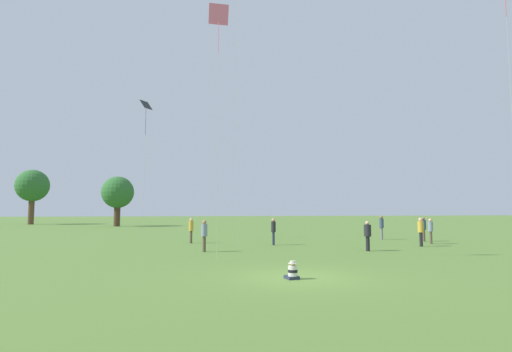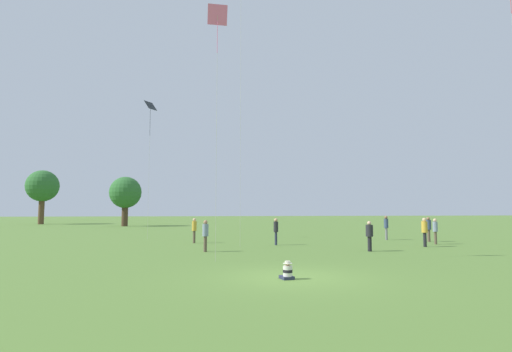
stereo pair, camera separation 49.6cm
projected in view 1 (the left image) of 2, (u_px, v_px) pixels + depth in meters
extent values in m
plane|color=#567A33|center=(297.00, 277.00, 13.22)|extent=(300.00, 300.00, 0.00)
cube|color=#282D47|center=(292.00, 277.00, 12.90)|extent=(0.44, 0.51, 0.10)
cylinder|color=silver|center=(293.00, 271.00, 12.84)|extent=(0.34, 0.34, 0.33)
cylinder|color=black|center=(293.00, 271.00, 12.84)|extent=(0.35, 0.35, 0.09)
sphere|color=#DBAD89|center=(293.00, 263.00, 12.87)|extent=(0.18, 0.18, 0.18)
cylinder|color=beige|center=(293.00, 263.00, 12.87)|extent=(0.30, 0.30, 0.01)
cylinder|color=beige|center=(293.00, 262.00, 12.87)|extent=(0.18, 0.18, 0.08)
cylinder|color=brown|center=(431.00, 238.00, 26.51)|extent=(0.23, 0.23, 0.82)
cylinder|color=gray|center=(431.00, 226.00, 26.57)|extent=(0.43, 0.43, 0.65)
sphere|color=#DBAD89|center=(430.00, 220.00, 26.61)|extent=(0.22, 0.22, 0.22)
cylinder|color=slate|center=(382.00, 234.00, 30.42)|extent=(0.24, 0.24, 0.89)
cylinder|color=#334260|center=(381.00, 223.00, 30.49)|extent=(0.44, 0.44, 0.71)
sphere|color=brown|center=(381.00, 217.00, 30.53)|extent=(0.24, 0.24, 0.24)
cylinder|color=black|center=(421.00, 239.00, 24.61)|extent=(0.20, 0.20, 0.86)
cylinder|color=gold|center=(421.00, 227.00, 24.68)|extent=(0.36, 0.36, 0.68)
sphere|color=#DBAD89|center=(420.00, 220.00, 24.71)|extent=(0.23, 0.23, 0.23)
cylinder|color=#282D42|center=(273.00, 238.00, 25.60)|extent=(0.20, 0.20, 0.84)
cylinder|color=#232328|center=(273.00, 227.00, 25.66)|extent=(0.36, 0.36, 0.66)
sphere|color=tan|center=(273.00, 220.00, 25.70)|extent=(0.23, 0.23, 0.23)
cylinder|color=brown|center=(191.00, 237.00, 27.06)|extent=(0.22, 0.22, 0.83)
cylinder|color=gold|center=(191.00, 226.00, 27.13)|extent=(0.40, 0.40, 0.66)
sphere|color=#DBAD89|center=(191.00, 220.00, 27.16)|extent=(0.22, 0.22, 0.22)
cylinder|color=brown|center=(424.00, 235.00, 28.63)|extent=(0.27, 0.27, 0.86)
cylinder|color=#334260|center=(423.00, 225.00, 28.69)|extent=(0.48, 0.48, 0.68)
sphere|color=brown|center=(423.00, 219.00, 28.73)|extent=(0.23, 0.23, 0.23)
cylinder|color=black|center=(368.00, 244.00, 21.81)|extent=(0.24, 0.24, 0.80)
cylinder|color=#232328|center=(367.00, 231.00, 21.87)|extent=(0.44, 0.44, 0.63)
sphere|color=#DBAD89|center=(367.00, 223.00, 21.91)|extent=(0.22, 0.22, 0.22)
cylinder|color=brown|center=(204.00, 244.00, 21.36)|extent=(0.25, 0.25, 0.83)
cylinder|color=gray|center=(204.00, 230.00, 21.42)|extent=(0.46, 0.46, 0.66)
sphere|color=#A37556|center=(204.00, 222.00, 21.46)|extent=(0.22, 0.22, 0.22)
cube|color=pink|center=(219.00, 14.00, 18.08)|extent=(0.89, 0.31, 0.85)
cylinder|color=pink|center=(218.00, 37.00, 17.98)|extent=(0.02, 0.02, 1.48)
cylinder|color=#BCB7A8|center=(218.00, 135.00, 17.59)|extent=(0.01, 0.01, 11.08)
cylinder|color=#BCB7A8|center=(239.00, 101.00, 24.42)|extent=(0.01, 0.01, 17.83)
cube|color=#1E2328|center=(146.00, 105.00, 31.70)|extent=(1.03, 1.07, 0.73)
cylinder|color=#1E2328|center=(146.00, 122.00, 31.58)|extent=(0.02, 0.02, 2.10)
cylinder|color=#BCB7A8|center=(144.00, 171.00, 31.24)|extent=(0.01, 0.01, 10.59)
cylinder|color=red|center=(506.00, 4.00, 22.91)|extent=(0.02, 0.02, 1.53)
cylinder|color=#BCB7A8|center=(512.00, 114.00, 22.35)|extent=(0.01, 0.01, 15.24)
cylinder|color=brown|center=(31.00, 209.00, 64.29)|extent=(0.89, 0.89, 4.86)
sphere|color=#2D662D|center=(32.00, 185.00, 64.62)|extent=(5.14, 5.14, 5.14)
cylinder|color=#473323|center=(117.00, 214.00, 56.34)|extent=(0.87, 0.87, 3.58)
sphere|color=#2D662D|center=(118.00, 192.00, 56.60)|extent=(4.49, 4.49, 4.49)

